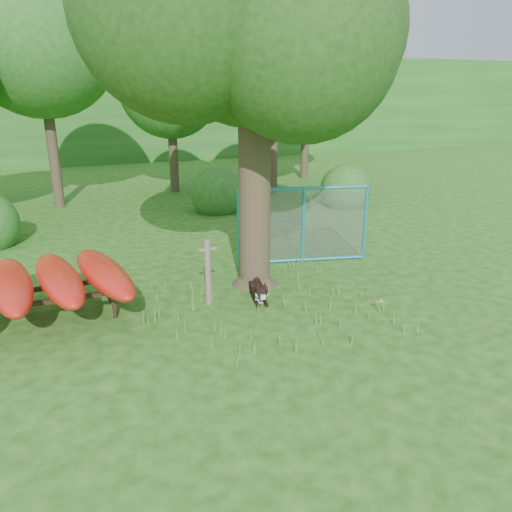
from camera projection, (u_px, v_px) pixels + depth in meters
name	position (u px, v px, depth m)	size (l,w,h in m)	color
ground	(272.00, 332.00, 8.64)	(80.00, 80.00, 0.00)	#1C5110
oak_tree	(252.00, 5.00, 9.08)	(6.66, 5.86, 8.18)	#3B2F20
wooden_post	(208.00, 270.00, 9.59)	(0.36, 0.13, 1.31)	#665D4C
kayak_rack	(35.00, 282.00, 8.78)	(3.35, 2.99, 1.01)	black
husky_dog	(259.00, 292.00, 9.92)	(0.44, 1.04, 0.47)	black
fence_section	(303.00, 225.00, 11.88)	(3.10, 0.84, 3.09)	#289BBE
wildflower_clump	(380.00, 302.00, 9.36)	(0.12, 0.10, 0.25)	#579530
bg_tree_b	(39.00, 37.00, 16.27)	(5.20, 5.20, 8.22)	#3B2F20
bg_tree_c	(170.00, 87.00, 19.26)	(4.00, 4.00, 6.12)	#3B2F20
bg_tree_d	(274.00, 59.00, 18.48)	(4.80, 4.80, 7.50)	#3B2F20
bg_tree_e	(307.00, 60.00, 22.15)	(4.60, 4.60, 7.55)	#3B2F20
shrub_right	(345.00, 206.00, 18.01)	(1.80, 1.80, 1.80)	#225F1E
shrub_mid	(217.00, 211.00, 17.25)	(1.80, 1.80, 1.80)	#225F1E
wooded_hillside	(94.00, 106.00, 32.20)	(80.00, 12.00, 6.00)	#225F1E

